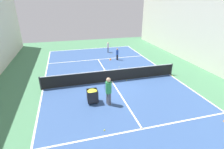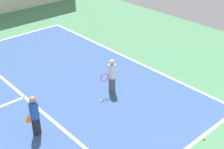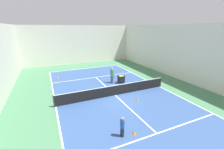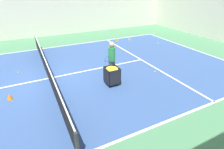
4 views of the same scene
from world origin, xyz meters
name	(u,v)px [view 2 (image 2 of 4)]	position (x,y,z in m)	size (l,w,h in m)	color
line_baseline_near	(125,56)	(0.00, -10.44, 0.01)	(10.36, 0.10, 0.00)	white
line_service_near	(25,97)	(0.00, -5.74, 0.01)	(10.36, 0.10, 0.00)	white
player_near_baseline	(112,74)	(-1.72, -8.16, 0.71)	(0.30, 0.60, 1.24)	#4C4C56
child_midcourt	(34,113)	(-1.97, -5.10, 0.73)	(0.30, 0.30, 1.26)	black
training_cone_3	(29,117)	(-1.25, -5.22, 0.11)	(0.23, 0.23, 0.21)	orange
tennis_ball_6	(204,138)	(-5.27, -8.42, 0.04)	(0.07, 0.07, 0.07)	yellow
tennis_ball_11	(101,101)	(-1.95, -7.49, 0.04)	(0.07, 0.07, 0.07)	yellow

